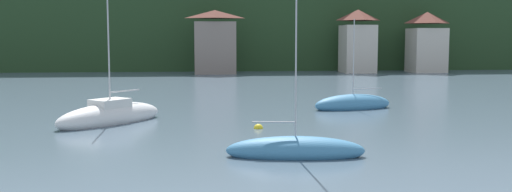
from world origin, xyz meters
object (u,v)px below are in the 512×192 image
object	(u,v)px
shore_building_west	(215,43)
mooring_buoy_mid	(258,129)
shore_building_westcentral	(358,42)
sailboat_mid_2	(295,150)
sailboat_far_1	(110,116)
sailboat_far_3	(353,104)
shore_building_central	(427,43)

from	to	relation	value
shore_building_west	mooring_buoy_mid	bearing A→B (deg)	-89.00
shore_building_westcentral	sailboat_mid_2	bearing A→B (deg)	-108.35
sailboat_far_1	sailboat_mid_2	size ratio (longest dim) A/B	1.17
shore_building_west	shore_building_westcentral	size ratio (longest dim) A/B	0.98
sailboat_far_1	sailboat_far_3	bearing A→B (deg)	149.16
shore_building_west	sailboat_far_3	size ratio (longest dim) A/B	1.32
shore_building_west	shore_building_central	bearing A→B (deg)	1.41
shore_building_central	sailboat_far_3	bearing A→B (deg)	-118.42
shore_building_west	sailboat_far_1	distance (m)	51.77
sailboat_far_3	shore_building_westcentral	bearing A→B (deg)	-121.13
shore_building_west	sailboat_far_1	xyz separation A→B (m)	(-8.42, -50.91, -4.28)
sailboat_mid_2	sailboat_far_3	distance (m)	18.93
shore_building_central	sailboat_mid_2	size ratio (longest dim) A/B	1.07
sailboat_far_1	sailboat_far_3	xyz separation A→B (m)	(17.75, 5.74, -0.12)
shore_building_west	sailboat_mid_2	bearing A→B (deg)	-88.38
mooring_buoy_mid	shore_building_westcentral	bearing A→B (deg)	68.30
shore_building_westcentral	mooring_buoy_mid	bearing A→B (deg)	-111.70
shore_building_west	shore_building_central	xyz separation A→B (m)	(34.23, 0.84, -0.06)
sailboat_far_1	sailboat_mid_2	bearing A→B (deg)	82.51
shore_building_west	sailboat_mid_2	size ratio (longest dim) A/B	1.08
shore_building_central	sailboat_far_1	xyz separation A→B (m)	(-42.65, -51.75, -4.22)
shore_building_central	sailboat_far_3	distance (m)	52.50
shore_building_westcentral	sailboat_far_1	xyz separation A→B (m)	(-31.24, -51.86, -4.38)
shore_building_westcentral	sailboat_far_3	distance (m)	48.27
shore_building_west	sailboat_far_3	xyz separation A→B (m)	(9.33, -45.17, -4.40)
sailboat_far_3	sailboat_mid_2	bearing A→B (deg)	51.61
shore_building_west	sailboat_far_3	world-z (taller)	shore_building_west
mooring_buoy_mid	sailboat_mid_2	bearing A→B (deg)	-84.42
mooring_buoy_mid	sailboat_far_1	bearing A→B (deg)	161.53
sailboat_mid_2	sailboat_far_3	bearing A→B (deg)	73.08
sailboat_far_1	sailboat_mid_2	world-z (taller)	sailboat_far_1
shore_building_west	sailboat_far_1	size ratio (longest dim) A/B	0.92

